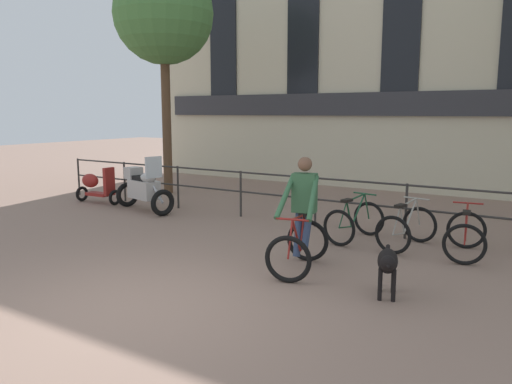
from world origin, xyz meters
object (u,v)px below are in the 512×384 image
cyclist_with_bike (301,220)px  parked_bicycle_near_lamp (354,222)px  parked_motorcycle (144,188)px  parked_bicycle_mid_left (407,228)px  parked_bicycle_mid_right (465,235)px  parked_scooter (96,186)px  dog (388,263)px

cyclist_with_bike → parked_bicycle_near_lamp: cyclist_with_bike is taller
parked_motorcycle → parked_bicycle_mid_left: (6.28, 0.07, -0.20)m
parked_bicycle_mid_right → parked_scooter: size_ratio=0.92×
parked_bicycle_mid_right → cyclist_with_bike: bearing=37.4°
cyclist_with_bike → dog: (1.49, -0.49, -0.30)m
parked_bicycle_near_lamp → parked_scooter: (-7.14, 0.05, 0.10)m
dog → parked_bicycle_mid_right: 2.58m
dog → parked_bicycle_mid_left: bearing=82.7°
cyclist_with_bike → parked_motorcycle: cyclist_with_bike is taller
parked_bicycle_mid_right → parked_motorcycle: bearing=-7.6°
cyclist_with_bike → parked_scooter: 7.38m
dog → parked_motorcycle: parked_motorcycle is taller
cyclist_with_bike → parked_bicycle_near_lamp: 2.08m
parked_bicycle_mid_left → dog: bearing=110.1°
parked_bicycle_mid_right → parked_scooter: parked_scooter is taller
parked_bicycle_mid_left → parked_motorcycle: bearing=10.3°
cyclist_with_bike → parked_scooter: (-7.07, 2.08, -0.30)m
parked_bicycle_mid_left → parked_scooter: bearing=9.3°
parked_bicycle_mid_left → parked_bicycle_mid_right: 0.97m
parked_bicycle_mid_right → parked_scooter: (-9.07, 0.05, 0.10)m
parked_bicycle_mid_left → parked_scooter: (-8.10, 0.05, 0.10)m
parked_motorcycle → parked_scooter: (-1.82, 0.12, -0.10)m
parked_motorcycle → parked_bicycle_mid_right: parked_motorcycle is taller
cyclist_with_bike → parked_motorcycle: bearing=147.3°
parked_scooter → dog: bearing=-109.7°
parked_motorcycle → parked_bicycle_near_lamp: parked_motorcycle is taller
parked_bicycle_near_lamp → parked_motorcycle: bearing=10.6°
parked_bicycle_near_lamp → cyclist_with_bike: bearing=98.0°
parked_bicycle_near_lamp → parked_bicycle_mid_right: bearing=-170.1°
dog → parked_bicycle_near_lamp: bearing=101.8°
parked_bicycle_near_lamp → parked_bicycle_mid_left: 0.96m
cyclist_with_bike → parked_bicycle_mid_left: (1.03, 2.03, -0.41)m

